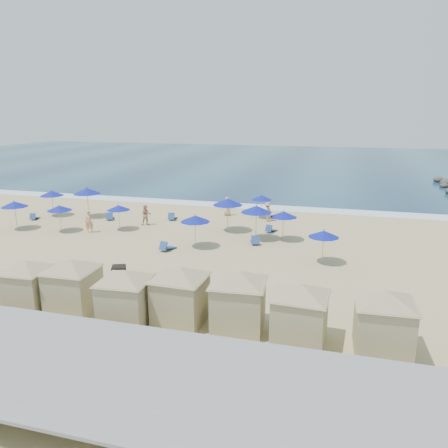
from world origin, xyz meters
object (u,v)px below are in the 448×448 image
Objects in this scene: umbrella_9 at (284,214)px; beachgoer_3 at (228,206)px; cabana_4 at (239,293)px; cabana_5 at (300,306)px; umbrella_3 at (59,208)px; cabana_1 at (72,279)px; umbrella_1 at (14,204)px; cabana_2 at (125,290)px; umbrella_2 at (87,191)px; trash_bin at (119,272)px; umbrella_8 at (262,198)px; cabana_0 at (27,278)px; umbrella_0 at (52,193)px; cabana_6 at (384,314)px; umbrella_5 at (195,219)px; umbrella_6 at (228,202)px; beachgoer_1 at (146,215)px; umbrella_10 at (324,234)px; umbrella_4 at (118,208)px; beachgoer_0 at (89,222)px; cabana_3 at (180,287)px; umbrella_7 at (256,209)px; beachgoer_2 at (267,212)px.

umbrella_9 reaches higher than beachgoer_3.
cabana_4 is at bearing -89.78° from umbrella_9.
cabana_5 reaches higher than umbrella_3.
umbrella_1 is at bearing 138.39° from cabana_1.
umbrella_2 is (-13.00, 17.50, 0.77)m from cabana_2.
umbrella_8 is at bearing 50.96° from trash_bin.
umbrella_0 is (-11.13, 16.91, 0.54)m from cabana_0.
cabana_5 reaches higher than umbrella_2.
trash_bin is at bearing 157.62° from cabana_5.
cabana_2 is 0.97× the size of cabana_6.
cabana_2 is at bearing -86.29° from umbrella_5.
umbrella_6 is at bearing 13.49° from umbrella_1.
beachgoer_1 is (-17.58, 15.74, -0.79)m from cabana_6.
umbrella_10 is (3.04, 9.68, 0.21)m from cabana_4.
cabana_6 is at bearing 1.30° from cabana_0.
cabana_4 is at bearing 170.30° from cabana_5.
cabana_6 is 23.48m from umbrella_4.
cabana_0 is 13.67m from beachgoer_0.
cabana_3 reaches higher than cabana_2.
cabana_6 is at bearing -35.49° from umbrella_2.
umbrella_2 reaches higher than umbrella_1.
umbrella_6 is 5.60m from beachgoer_3.
cabana_2 is 14.86m from umbrella_7.
umbrella_1 is 6.18m from umbrella_2.
beachgoer_0 is (-4.78, 12.79, -0.67)m from cabana_0.
trash_bin is 16.32m from umbrella_2.
trash_bin is 0.28× the size of umbrella_7.
umbrella_0 is 16.55m from umbrella_5.
umbrella_3 is at bearing -157.78° from umbrella_4.
cabana_3 is 2.17× the size of umbrella_8.
umbrella_9 reaches higher than umbrella_8.
cabana_6 is at bearing -43.56° from umbrella_5.
beachgoer_3 is (11.24, 8.84, -1.04)m from umbrella_3.
cabana_5 reaches higher than umbrella_8.
cabana_3 reaches higher than umbrella_5.
umbrella_8 reaches higher than beachgoer_3.
cabana_4 reaches higher than umbrella_8.
umbrella_9 is 1.04× the size of umbrella_10.
trash_bin is 0.46× the size of beachgoer_2.
beachgoer_3 is (-3.40, 20.64, -0.80)m from cabana_3.
umbrella_4 is 12.39m from umbrella_8.
umbrella_7 is at bearing 36.69° from trash_bin.
umbrella_8 is 14.71m from beachgoer_0.
cabana_0 is 12.84m from cabana_5.
beachgoer_1 is at bearing 103.38° from cabana_1.
cabana_4 is at bearing 2.65° from cabana_1.
cabana_2 reaches higher than umbrella_3.
cabana_0 is 0.96× the size of cabana_2.
cabana_4 is at bearing -83.03° from beachgoer_1.
beachgoer_0 is (-12.05, -8.39, -0.98)m from umbrella_8.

